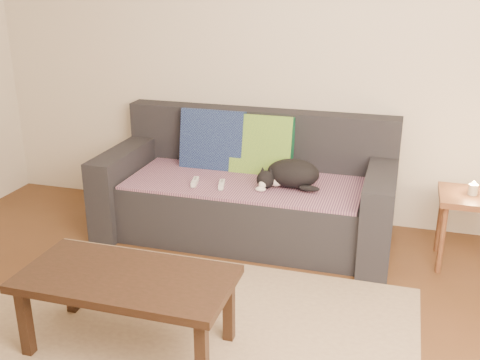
% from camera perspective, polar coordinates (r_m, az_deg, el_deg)
% --- Properties ---
extents(ground, '(4.50, 4.50, 0.00)m').
position_cam_1_polar(ground, '(3.00, -7.83, -17.55)').
color(ground, brown).
rests_on(ground, ground).
extents(back_wall, '(4.50, 0.04, 2.60)m').
position_cam_1_polar(back_wall, '(4.31, 2.46, 13.04)').
color(back_wall, beige).
rests_on(back_wall, ground).
extents(sofa, '(2.10, 0.94, 0.87)m').
position_cam_1_polar(sofa, '(4.15, 0.80, -1.38)').
color(sofa, '#232328').
rests_on(sofa, ground).
extents(throw_blanket, '(1.66, 0.74, 0.02)m').
position_cam_1_polar(throw_blanket, '(4.02, 0.45, -0.23)').
color(throw_blanket, '#46284C').
rests_on(throw_blanket, sofa).
extents(cushion_navy, '(0.49, 0.21, 0.51)m').
position_cam_1_polar(cushion_navy, '(4.29, -2.75, 3.86)').
color(cushion_navy, '#0F1642').
rests_on(cushion_navy, throw_blanket).
extents(cushion_green, '(0.46, 0.21, 0.48)m').
position_cam_1_polar(cushion_green, '(4.18, 2.24, 3.44)').
color(cushion_green, '#0C5131').
rests_on(cushion_green, throw_blanket).
extents(cat, '(0.45, 0.33, 0.19)m').
position_cam_1_polar(cat, '(3.90, 5.17, 0.61)').
color(cat, black).
rests_on(cat, throw_blanket).
extents(wii_remote_a, '(0.07, 0.15, 0.03)m').
position_cam_1_polar(wii_remote_a, '(3.91, -1.88, -0.46)').
color(wii_remote_a, white).
rests_on(wii_remote_a, throw_blanket).
extents(wii_remote_b, '(0.06, 0.15, 0.03)m').
position_cam_1_polar(wii_remote_b, '(3.97, -4.60, -0.18)').
color(wii_remote_b, white).
rests_on(wii_remote_b, throw_blanket).
extents(side_table, '(0.40, 0.40, 0.50)m').
position_cam_1_polar(side_table, '(3.93, 22.36, -2.58)').
color(side_table, brown).
rests_on(side_table, ground).
extents(candle, '(0.06, 0.06, 0.09)m').
position_cam_1_polar(candle, '(3.88, 22.60, -0.87)').
color(candle, beige).
rests_on(candle, side_table).
extents(rug, '(2.50, 1.80, 0.01)m').
position_cam_1_polar(rug, '(3.11, -6.67, -15.88)').
color(rug, tan).
rests_on(rug, ground).
extents(coffee_table, '(1.07, 0.53, 0.43)m').
position_cam_1_polar(coffee_table, '(2.90, -11.43, -10.37)').
color(coffee_table, '#321C13').
rests_on(coffee_table, rug).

